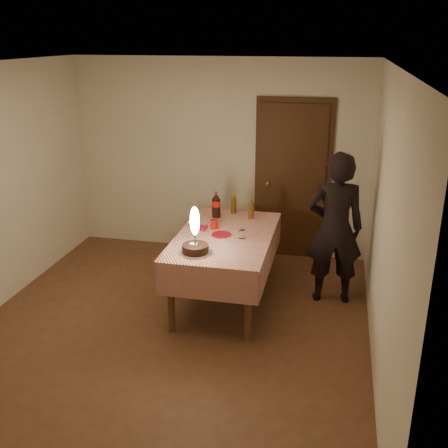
{
  "coord_description": "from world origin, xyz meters",
  "views": [
    {
      "loc": [
        1.56,
        -4.46,
        2.85
      ],
      "look_at": [
        0.42,
        0.67,
        0.95
      ],
      "focal_mm": 42.0,
      "sensor_mm": 36.0,
      "label": 1
    }
  ],
  "objects": [
    {
      "name": "ground",
      "position": [
        0.0,
        0.0,
        0.0
      ],
      "size": [
        4.0,
        4.5,
        0.01
      ],
      "primitive_type": "cube",
      "color": "brown",
      "rests_on": "ground"
    },
    {
      "name": "room_shell",
      "position": [
        0.03,
        0.08,
        1.65
      ],
      "size": [
        4.04,
        4.54,
        2.62
      ],
      "color": "silver",
      "rests_on": "ground"
    },
    {
      "name": "dining_table",
      "position": [
        0.42,
        0.72,
        0.7
      ],
      "size": [
        1.02,
        1.72,
        0.81
      ],
      "color": "brown",
      "rests_on": "ground"
    },
    {
      "name": "birthday_cake",
      "position": [
        0.24,
        0.16,
        0.93
      ],
      "size": [
        0.33,
        0.33,
        0.48
      ],
      "color": "white",
      "rests_on": "dining_table"
    },
    {
      "name": "red_plate",
      "position": [
        0.39,
        0.7,
        0.81
      ],
      "size": [
        0.22,
        0.22,
        0.01
      ],
      "primitive_type": "cylinder",
      "color": "#A70B1C",
      "rests_on": "dining_table"
    },
    {
      "name": "red_cup",
      "position": [
        0.26,
        0.88,
        0.86
      ],
      "size": [
        0.08,
        0.08,
        0.1
      ],
      "primitive_type": "cylinder",
      "color": "#AC110B",
      "rests_on": "dining_table"
    },
    {
      "name": "clear_cup",
      "position": [
        0.62,
        0.66,
        0.86
      ],
      "size": [
        0.07,
        0.07,
        0.09
      ],
      "primitive_type": "cylinder",
      "color": "white",
      "rests_on": "dining_table"
    },
    {
      "name": "napkin_stack",
      "position": [
        0.11,
        0.83,
        0.82
      ],
      "size": [
        0.15,
        0.15,
        0.02
      ],
      "primitive_type": "cube",
      "color": "#B3142F",
      "rests_on": "dining_table"
    },
    {
      "name": "cola_bottle",
      "position": [
        0.2,
        1.26,
        0.96
      ],
      "size": [
        0.1,
        0.1,
        0.32
      ],
      "color": "black",
      "rests_on": "dining_table"
    },
    {
      "name": "amber_bottle_left",
      "position": [
        0.37,
        1.45,
        0.93
      ],
      "size": [
        0.06,
        0.06,
        0.25
      ],
      "color": "#5B350F",
      "rests_on": "dining_table"
    },
    {
      "name": "amber_bottle_right",
      "position": [
        0.61,
        1.3,
        0.93
      ],
      "size": [
        0.06,
        0.06,
        0.25
      ],
      "color": "#5B350F",
      "rests_on": "dining_table"
    },
    {
      "name": "photographer",
      "position": [
        1.58,
        1.03,
        0.86
      ],
      "size": [
        0.68,
        0.5,
        1.72
      ],
      "color": "black",
      "rests_on": "ground"
    }
  ]
}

